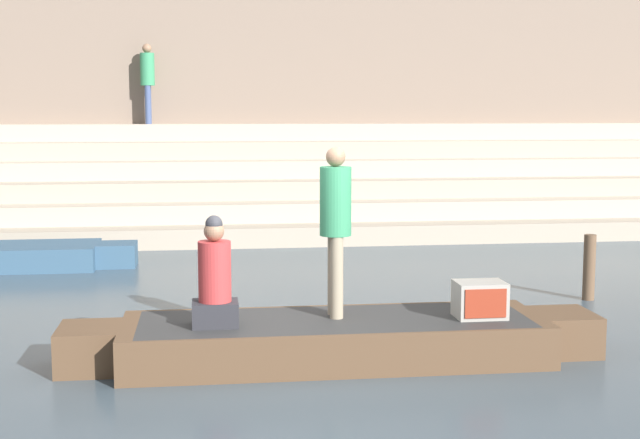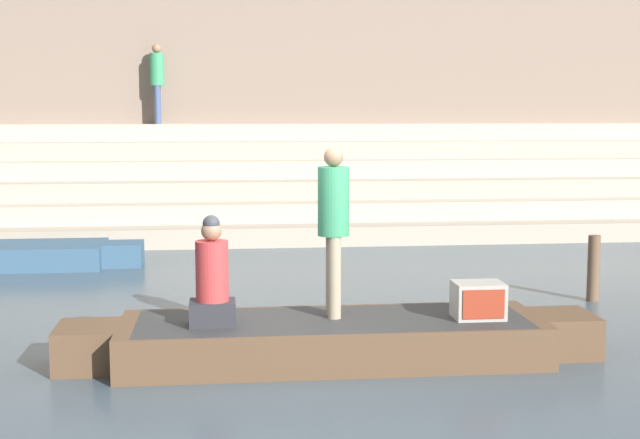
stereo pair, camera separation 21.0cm
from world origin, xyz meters
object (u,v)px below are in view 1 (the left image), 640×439
object	(u,v)px
person_standing	(335,219)
person_on_steps	(148,77)
rowboat_main	(335,338)
tv_set	(480,300)
mooring_post	(589,267)
person_rowing	(215,281)

from	to	relation	value
person_standing	person_on_steps	size ratio (longest dim) A/B	1.00
rowboat_main	tv_set	world-z (taller)	tv_set
tv_set	person_on_steps	bearing A→B (deg)	110.09
tv_set	mooring_post	xyz separation A→B (m)	(2.38, 2.62, -0.18)
rowboat_main	mooring_post	xyz separation A→B (m)	(3.91, 2.50, 0.22)
person_standing	person_on_steps	xyz separation A→B (m)	(-2.59, 11.33, 1.83)
tv_set	person_standing	bearing A→B (deg)	171.20
tv_set	person_on_steps	xyz separation A→B (m)	(-4.09, 11.58, 2.68)
person_standing	tv_set	size ratio (longest dim) A/B	3.45
tv_set	person_on_steps	world-z (taller)	person_on_steps
person_on_steps	person_standing	bearing A→B (deg)	21.38
rowboat_main	mooring_post	distance (m)	4.64
person_standing	person_rowing	distance (m)	1.41
person_standing	mooring_post	distance (m)	4.66
person_standing	mooring_post	size ratio (longest dim) A/B	1.97
person_standing	tv_set	distance (m)	1.74
person_rowing	tv_set	world-z (taller)	person_rowing
person_standing	rowboat_main	bearing A→B (deg)	-113.94
person_rowing	person_standing	bearing A→B (deg)	2.96
person_standing	mooring_post	bearing A→B (deg)	18.63
person_on_steps	tv_set	bearing A→B (deg)	27.95
mooring_post	rowboat_main	bearing A→B (deg)	-147.34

